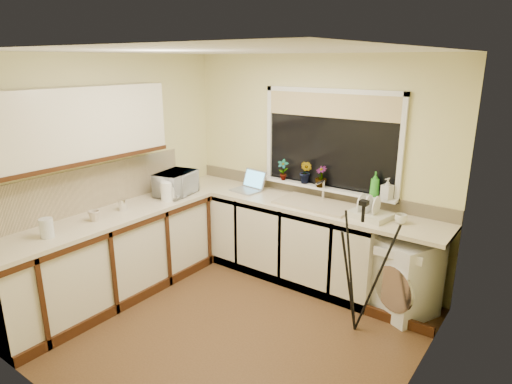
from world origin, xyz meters
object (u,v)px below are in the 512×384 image
object	(u,v)px
plant_c	(321,177)
soap_bottle_clear	(387,189)
dish_rack	(370,215)
plant_b	(306,172)
tripod	(359,268)
glass_jug	(47,228)
washing_machine	(404,276)
soap_bottle_green	(375,184)
microwave	(176,183)
cup_left	(94,216)
plant_a	(283,170)
kettle	(168,191)
steel_jar	(123,205)
cup_back	(401,219)
laptop	(250,185)

from	to	relation	value
plant_c	soap_bottle_clear	size ratio (longest dim) A/B	1.09
dish_rack	plant_b	world-z (taller)	plant_b
tripod	glass_jug	bearing A→B (deg)	-166.57
washing_machine	soap_bottle_green	world-z (taller)	soap_bottle_green
microwave	cup_left	bearing A→B (deg)	168.35
plant_b	soap_bottle_green	bearing A→B (deg)	-0.73
plant_a	plant_b	distance (m)	0.29
dish_rack	glass_jug	size ratio (longest dim) A/B	2.25
kettle	steel_jar	distance (m)	0.52
kettle	plant_c	bearing A→B (deg)	36.59
kettle	plant_c	world-z (taller)	plant_c
washing_machine	dish_rack	size ratio (longest dim) A/B	1.98
tripod	cup_left	world-z (taller)	tripod
plant_a	cup_back	size ratio (longest dim) A/B	2.09
tripod	plant_c	bearing A→B (deg)	114.71
kettle	cup_left	xyz separation A→B (m)	(-0.08, -0.87, -0.05)
washing_machine	steel_jar	world-z (taller)	steel_jar
cup_back	plant_a	bearing A→B (deg)	172.07
washing_machine	dish_rack	distance (m)	0.67
plant_b	cup_back	distance (m)	1.21
soap_bottle_green	kettle	bearing A→B (deg)	-152.70
microwave	cup_back	bearing A→B (deg)	-87.61
soap_bottle_green	laptop	bearing A→B (deg)	-173.56
steel_jar	cup_left	size ratio (longest dim) A/B	1.09
plant_a	cup_back	distance (m)	1.49
kettle	dish_rack	xyz separation A→B (m)	(2.01, 0.77, -0.07)
tripod	soap_bottle_clear	distance (m)	0.95
soap_bottle_clear	plant_a	bearing A→B (deg)	-179.68
dish_rack	soap_bottle_clear	bearing A→B (deg)	83.90
washing_machine	tripod	distance (m)	0.66
dish_rack	cup_back	bearing A→B (deg)	14.92
kettle	steel_jar	world-z (taller)	kettle
plant_a	plant_c	bearing A→B (deg)	0.32
plant_a	soap_bottle_green	xyz separation A→B (m)	(1.10, 0.01, 0.01)
dish_rack	plant_a	distance (m)	1.21
laptop	plant_b	size ratio (longest dim) A/B	1.37
kettle	microwave	xyz separation A→B (m)	(-0.08, 0.20, 0.03)
soap_bottle_green	soap_bottle_clear	xyz separation A→B (m)	(0.13, -0.01, -0.02)
cup_left	tripod	bearing A→B (deg)	25.99
steel_jar	cup_back	distance (m)	2.76
plant_c	steel_jar	bearing A→B (deg)	-134.12
soap_bottle_green	soap_bottle_clear	size ratio (longest dim) A/B	1.20
plant_c	soap_bottle_green	xyz separation A→B (m)	(0.61, 0.01, 0.01)
washing_machine	microwave	bearing A→B (deg)	-142.16
laptop	microwave	world-z (taller)	microwave
tripod	dish_rack	bearing A→B (deg)	83.29
dish_rack	cup_left	xyz separation A→B (m)	(-2.10, -1.64, 0.02)
microwave	dish_rack	bearing A→B (deg)	-86.29
steel_jar	washing_machine	bearing A→B (deg)	27.33
kettle	soap_bottle_clear	xyz separation A→B (m)	(2.08, 1.00, 0.15)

